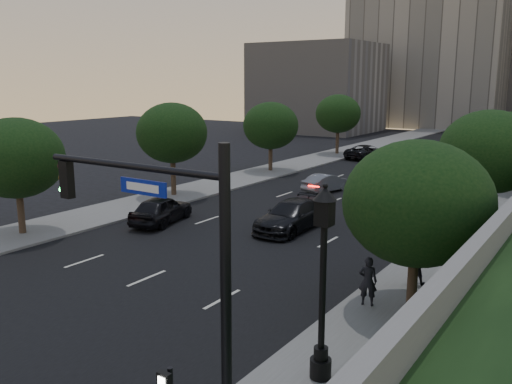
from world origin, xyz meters
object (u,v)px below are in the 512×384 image
Objects in this scene: sedan_far_left at (367,152)px; sedan_mid_left at (327,183)px; pedestrian_b at (415,262)px; pedestrian_c at (449,236)px; street_lamp at (322,293)px; sedan_near_left at (161,209)px; traffic_signal_mast at (186,290)px; sedan_near_right at (291,216)px; sedan_far_right at (430,177)px; pedestrian_a at (368,281)px.

sedan_mid_left is at bearing 115.41° from sedan_far_left.
sedan_far_left is at bearing -82.24° from pedestrian_b.
sedan_far_left is 32.32m from pedestrian_c.
street_lamp reaches higher than sedan_mid_left.
pedestrian_b reaches higher than sedan_near_left.
traffic_signal_mast reaches higher than sedan_near_right.
sedan_far_right is 3.02× the size of pedestrian_c.
sedan_near_left is at bearing 102.75° from sedan_far_left.
pedestrian_c is at bearing 154.80° from sedan_mid_left.
street_lamp is at bearing 82.66° from pedestrian_a.
pedestrian_a is 3.14m from pedestrian_b.
sedan_near_left is 0.88× the size of sedan_far_left.
pedestrian_a is at bearing 148.86° from sedan_near_left.
sedan_far_right is at bearing 143.18° from sedan_far_left.
sedan_near_right is 3.12× the size of pedestrian_b.
sedan_far_right is (-5.84, 30.10, -1.85)m from street_lamp.
traffic_signal_mast is at bearing 66.18° from pedestrian_b.
pedestrian_a reaches higher than sedan_far_left.
pedestrian_b is at bearing 83.81° from traffic_signal_mast.
street_lamp is at bearing 133.72° from sedan_near_left.
pedestrian_a is at bearing 75.55° from pedestrian_c.
sedan_far_left is at bearing -102.78° from sedan_near_left.
traffic_signal_mast is at bearing 76.53° from pedestrian_c.
sedan_far_left is at bearing 103.69° from sedan_near_right.
sedan_near_left is (-14.16, 13.92, -2.85)m from traffic_signal_mast.
sedan_far_left is (-15.90, 41.68, -1.87)m from street_lamp.
sedan_near_right reaches higher than sedan_far_left.
sedan_far_left is 15.33m from sedan_far_right.
traffic_signal_mast reaches higher than sedan_mid_left.
sedan_near_left is 31.57m from sedan_far_left.
sedan_near_left reaches higher than sedan_near_right.
sedan_far_right is at bearing -129.33° from sedan_near_left.
traffic_signal_mast is 1.25× the size of street_lamp.
pedestrian_a is (14.74, -4.74, 0.25)m from sedan_near_left.
sedan_far_left is 3.59× the size of pedestrian_c.
sedan_near_left is 2.66× the size of pedestrian_b.
sedan_far_left is 0.97× the size of sedan_near_right.
pedestrian_c is at bearing 2.30° from sedan_near_right.
pedestrian_a is (4.99, -24.73, 0.28)m from sedan_far_right.
street_lamp is 1.37× the size of sedan_mid_left.
sedan_far_left is at bearing 122.76° from sedan_far_right.
pedestrian_a reaches higher than sedan_near_left.
sedan_near_left is 22.24m from sedan_far_right.
sedan_near_right is (7.36, -28.63, 0.06)m from sedan_far_left.
sedan_far_left is at bearing -83.88° from pedestrian_a.
pedestrian_a reaches higher than pedestrian_b.
pedestrian_c is (5.77, -16.60, 0.13)m from sedan_far_right.
sedan_far_left is 3.04× the size of pedestrian_b.
sedan_mid_left is 18.39m from sedan_far_left.
street_lamp reaches higher than sedan_far_right.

